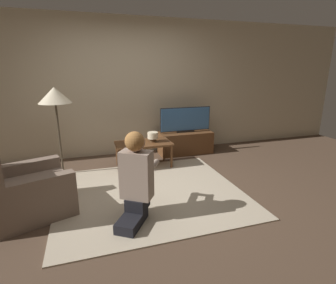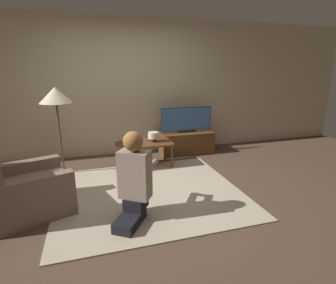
# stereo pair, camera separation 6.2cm
# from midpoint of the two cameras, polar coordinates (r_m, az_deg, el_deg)

# --- Properties ---
(ground_plane) EXTENTS (10.00, 10.00, 0.00)m
(ground_plane) POSITION_cam_midpoint_polar(r_m,az_deg,el_deg) (3.70, -3.54, -11.00)
(ground_plane) COLOR brown
(wall_back) EXTENTS (10.00, 0.06, 2.60)m
(wall_back) POSITION_cam_midpoint_polar(r_m,az_deg,el_deg) (5.22, -8.77, 11.55)
(wall_back) COLOR beige
(wall_back) RESTS_ON ground_plane
(rug) EXTENTS (2.46, 2.22, 0.02)m
(rug) POSITION_cam_midpoint_polar(r_m,az_deg,el_deg) (3.70, -3.54, -10.89)
(rug) COLOR #BCAD93
(rug) RESTS_ON ground_plane
(tv_stand) EXTENTS (1.06, 0.45, 0.44)m
(tv_stand) POSITION_cam_midpoint_polar(r_m,az_deg,el_deg) (5.30, 4.30, -0.13)
(tv_stand) COLOR brown
(tv_stand) RESTS_ON ground_plane
(tv) EXTENTS (1.04, 0.08, 0.50)m
(tv) POSITION_cam_midpoint_polar(r_m,az_deg,el_deg) (5.20, 4.39, 4.89)
(tv) COLOR black
(tv) RESTS_ON tv_stand
(coffee_table) EXTENTS (0.95, 0.53, 0.44)m
(coffee_table) POSITION_cam_midpoint_polar(r_m,az_deg,el_deg) (4.53, -4.86, -0.65)
(coffee_table) COLOR brown
(coffee_table) RESTS_ON ground_plane
(floor_lamp) EXTENTS (0.49, 0.49, 1.40)m
(floor_lamp) POSITION_cam_midpoint_polar(r_m,az_deg,el_deg) (4.36, -22.84, 8.64)
(floor_lamp) COLOR #4C4233
(floor_lamp) RESTS_ON ground_plane
(armchair) EXTENTS (1.04, 1.01, 0.93)m
(armchair) POSITION_cam_midpoint_polar(r_m,az_deg,el_deg) (3.51, -28.05, -9.33)
(armchair) COLOR #7A6656
(armchair) RESTS_ON ground_plane
(person_kneeling) EXTENTS (0.64, 0.80, 1.02)m
(person_kneeling) POSITION_cam_midpoint_polar(r_m,az_deg,el_deg) (2.91, -6.74, -7.29)
(person_kneeling) COLOR black
(person_kneeling) RESTS_ON rug
(picture_frame) EXTENTS (0.11, 0.01, 0.15)m
(picture_frame) POSITION_cam_midpoint_polar(r_m,az_deg,el_deg) (4.52, -7.78, 0.81)
(picture_frame) COLOR brown
(picture_frame) RESTS_ON coffee_table
(table_lamp) EXTENTS (0.18, 0.18, 0.17)m
(table_lamp) POSITION_cam_midpoint_polar(r_m,az_deg,el_deg) (4.53, -2.84, 1.33)
(table_lamp) COLOR #4C3823
(table_lamp) RESTS_ON coffee_table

